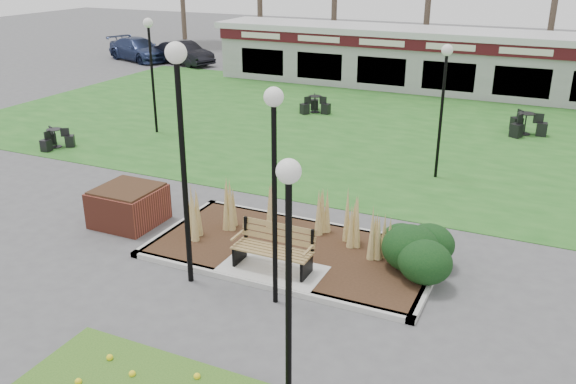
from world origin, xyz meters
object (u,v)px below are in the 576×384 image
at_px(park_bench, 274,247).
at_px(lamp_post_near_left, 274,151).
at_px(bistro_set_b, 315,107).
at_px(car_blue, 138,49).
at_px(lamp_post_far_left, 150,50).
at_px(car_silver, 283,44).
at_px(brick_planter, 128,205).
at_px(lamp_post_mid_right, 444,82).
at_px(car_black, 184,53).
at_px(bistro_set_c, 525,127).
at_px(food_pavilion, 455,61).
at_px(lamp_post_near_right, 289,237).
at_px(bistro_set_a, 56,141).
at_px(lamp_post_mid_left, 180,114).

xyz_separation_m(park_bench, lamp_post_near_left, (0.53, -1.05, 2.48)).
relative_size(bistro_set_b, car_blue, 0.28).
bearing_deg(lamp_post_far_left, car_silver, 100.99).
xyz_separation_m(brick_planter, lamp_post_near_left, (4.93, -1.80, 2.59)).
distance_m(lamp_post_near_left, car_blue, 29.72).
bearing_deg(lamp_post_mid_right, park_bench, -104.26).
distance_m(car_black, car_blue, 3.37).
xyz_separation_m(park_bench, lamp_post_mid_right, (1.85, 7.28, 2.29)).
height_order(bistro_set_c, car_blue, car_blue).
distance_m(bistro_set_c, car_black, 21.36).
height_order(brick_planter, lamp_post_near_left, lamp_post_near_left).
xyz_separation_m(food_pavilion, bistro_set_b, (-4.48, -6.64, -1.22)).
height_order(park_bench, lamp_post_near_left, lamp_post_near_left).
xyz_separation_m(lamp_post_near_right, car_blue, (-21.59, 24.50, -2.20)).
distance_m(car_silver, car_black, 7.08).
distance_m(lamp_post_near_left, car_black, 27.56).
relative_size(brick_planter, bistro_set_b, 1.14).
xyz_separation_m(lamp_post_near_left, lamp_post_near_right, (1.53, -2.70, -0.19)).
relative_size(lamp_post_near_right, car_black, 0.96).
bearing_deg(brick_planter, lamp_post_near_right, -34.86).
relative_size(food_pavilion, bistro_set_a, 20.16).
xyz_separation_m(lamp_post_near_right, lamp_post_mid_right, (-0.21, 11.03, -0.01)).
bearing_deg(lamp_post_near_right, car_black, 126.63).
xyz_separation_m(lamp_post_near_right, bistro_set_c, (1.79, 17.03, -2.60)).
height_order(lamp_post_near_left, bistro_set_c, lamp_post_near_left).
bearing_deg(bistro_set_c, park_bench, -106.16).
xyz_separation_m(brick_planter, car_black, (-11.76, 20.00, 0.21)).
distance_m(park_bench, lamp_post_mid_right, 7.85).
distance_m(brick_planter, lamp_post_near_left, 5.86).
distance_m(lamp_post_mid_left, car_black, 26.47).
bearing_deg(lamp_post_far_left, lamp_post_mid_left, -50.39).
bearing_deg(bistro_set_b, bistro_set_a, -126.99).
height_order(brick_planter, lamp_post_far_left, lamp_post_far_left).
relative_size(lamp_post_near_right, lamp_post_mid_right, 1.00).
xyz_separation_m(food_pavilion, car_black, (-16.16, 1.04, -0.79)).
relative_size(lamp_post_near_right, bistro_set_a, 3.24).
xyz_separation_m(lamp_post_mid_right, bistro_set_b, (-6.33, 5.80, -2.63)).
distance_m(bistro_set_c, car_blue, 24.55).
height_order(park_bench, lamp_post_far_left, lamp_post_far_left).
height_order(lamp_post_far_left, bistro_set_b, lamp_post_far_left).
height_order(food_pavilion, lamp_post_mid_left, lamp_post_mid_left).
bearing_deg(car_silver, park_bench, -147.39).
bearing_deg(car_silver, car_black, 155.71).
distance_m(brick_planter, car_black, 23.20).
xyz_separation_m(bistro_set_b, bistro_set_c, (8.32, 0.20, 0.03)).
height_order(lamp_post_near_right, bistro_set_a, lamp_post_near_right).
xyz_separation_m(brick_planter, lamp_post_mid_left, (2.99, -1.80, 3.06)).
bearing_deg(bistro_set_b, lamp_post_mid_left, -77.76).
relative_size(lamp_post_mid_right, bistro_set_a, 3.24).
bearing_deg(lamp_post_mid_left, park_bench, 36.61).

